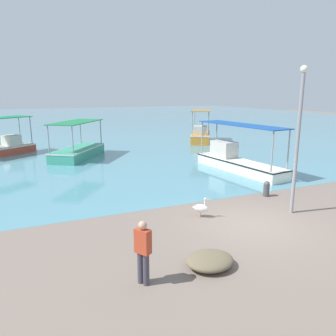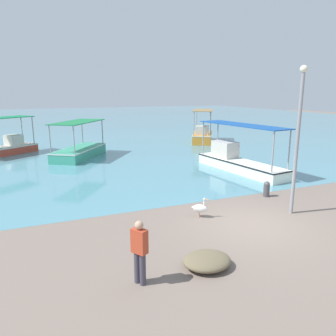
% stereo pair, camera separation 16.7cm
% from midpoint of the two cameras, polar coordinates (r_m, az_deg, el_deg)
% --- Properties ---
extents(ground, '(120.00, 120.00, 0.00)m').
position_cam_midpoint_polar(ground, '(12.51, 14.66, -9.60)').
color(ground, '#79685D').
extents(harbor_water, '(110.00, 90.00, 0.00)m').
position_cam_midpoint_polar(harbor_water, '(57.70, -15.77, 7.93)').
color(harbor_water, teal).
rests_on(harbor_water, ground).
extents(fishing_boat_far_left, '(2.34, 6.76, 2.85)m').
position_cam_midpoint_polar(fishing_boat_far_left, '(20.59, 12.21, 1.35)').
color(fishing_boat_far_left, white).
rests_on(fishing_boat_far_left, harbor_water).
extents(fishing_boat_far_right, '(4.64, 5.49, 2.65)m').
position_cam_midpoint_polar(fishing_boat_far_right, '(24.94, -14.99, 2.97)').
color(fishing_boat_far_right, teal).
rests_on(fishing_boat_far_right, harbor_water).
extents(fishing_boat_near_left, '(3.94, 4.99, 3.05)m').
position_cam_midpoint_polar(fishing_boat_near_left, '(31.90, 6.17, 5.75)').
color(fishing_boat_near_left, orange).
rests_on(fishing_boat_near_left, harbor_water).
extents(fishing_boat_center, '(5.65, 4.72, 2.85)m').
position_cam_midpoint_polar(fishing_boat_center, '(28.14, -26.94, 3.20)').
color(fishing_boat_center, '#C3412F').
rests_on(fishing_boat_center, harbor_water).
extents(pelican, '(0.68, 0.61, 0.80)m').
position_cam_midpoint_polar(pelican, '(12.77, 5.99, -6.94)').
color(pelican, '#E0997A').
rests_on(pelican, ground).
extents(lamp_post, '(0.28, 0.28, 5.69)m').
position_cam_midpoint_polar(lamp_post, '(13.44, 22.03, 5.60)').
color(lamp_post, gray).
rests_on(lamp_post, ground).
extents(mooring_bollard, '(0.29, 0.29, 0.73)m').
position_cam_midpoint_polar(mooring_bollard, '(15.83, 17.08, -3.43)').
color(mooring_bollard, '#47474C').
rests_on(mooring_bollard, ground).
extents(fisherman_standing, '(0.40, 0.46, 1.69)m').
position_cam_midpoint_polar(fisherman_standing, '(8.38, -4.39, -14.13)').
color(fisherman_standing, '#3F3C49').
rests_on(fisherman_standing, ground).
extents(net_pile, '(1.36, 1.16, 0.37)m').
position_cam_midpoint_polar(net_pile, '(9.47, 7.34, -15.73)').
color(net_pile, '#6D6146').
rests_on(net_pile, ground).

